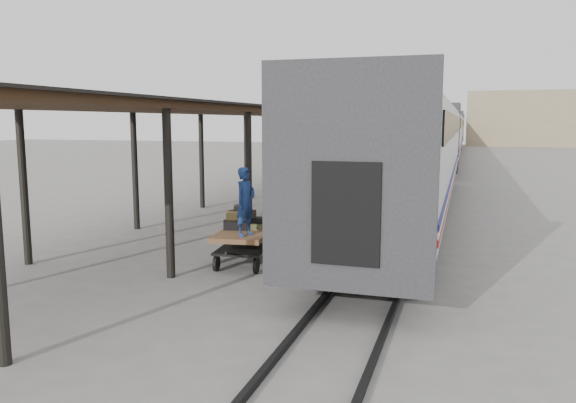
% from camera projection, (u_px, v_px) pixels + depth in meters
% --- Properties ---
extents(ground, '(160.00, 160.00, 0.00)m').
position_uv_depth(ground, '(255.00, 261.00, 14.63)').
color(ground, slate).
rests_on(ground, ground).
extents(train, '(3.45, 76.01, 4.01)m').
position_uv_depth(train, '(442.00, 133.00, 45.18)').
color(train, silver).
rests_on(train, ground).
extents(canopy, '(4.90, 64.30, 4.15)m').
position_uv_depth(canopy, '(335.00, 116.00, 37.73)').
color(canopy, '#422B19').
rests_on(canopy, ground).
extents(rails, '(1.54, 150.00, 0.12)m').
position_uv_depth(rails, '(441.00, 165.00, 45.75)').
color(rails, black).
rests_on(rails, ground).
extents(building_far, '(18.00, 10.00, 8.00)m').
position_uv_depth(building_far, '(530.00, 119.00, 83.49)').
color(building_far, tan).
rests_on(building_far, ground).
extents(building_left, '(12.00, 8.00, 6.00)m').
position_uv_depth(building_left, '(373.00, 125.00, 94.58)').
color(building_left, tan).
rests_on(building_left, ground).
extents(baggage_cart, '(1.51, 2.53, 0.86)m').
position_uv_depth(baggage_cart, '(246.00, 238.00, 14.42)').
color(baggage_cart, brown).
rests_on(baggage_cart, ground).
extents(suitcase_stack, '(1.11, 1.12, 0.58)m').
position_uv_depth(suitcase_stack, '(245.00, 220.00, 14.68)').
color(suitcase_stack, '#3D3D3F').
rests_on(suitcase_stack, baggage_cart).
extents(luggage_tug, '(1.30, 1.73, 1.37)m').
position_uv_depth(luggage_tug, '(339.00, 174.00, 32.02)').
color(luggage_tug, maroon).
rests_on(luggage_tug, ground).
extents(porter, '(0.57, 0.70, 1.67)m').
position_uv_depth(porter, '(246.00, 202.00, 13.58)').
color(porter, navy).
rests_on(porter, baggage_cart).
extents(pedestrian, '(0.95, 0.51, 1.54)m').
position_uv_depth(pedestrian, '(309.00, 174.00, 30.40)').
color(pedestrian, black).
rests_on(pedestrian, ground).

